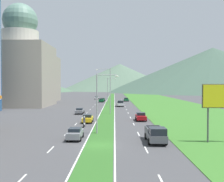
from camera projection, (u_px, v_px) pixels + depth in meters
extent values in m
plane|color=#424244|center=(99.00, 145.00, 29.43)|extent=(600.00, 600.00, 0.00)
cube|color=#2D6023|center=(110.00, 105.00, 89.41)|extent=(3.20, 240.00, 0.06)
cube|color=#387028|center=(169.00, 105.00, 89.21)|extent=(24.00, 240.00, 0.06)
cube|color=silver|center=(20.00, 181.00, 18.50)|extent=(0.16, 2.80, 0.01)
cube|color=silver|center=(51.00, 149.00, 27.51)|extent=(0.16, 2.80, 0.01)
cube|color=silver|center=(66.00, 134.00, 36.52)|extent=(0.16, 2.80, 0.01)
cube|color=silver|center=(76.00, 124.00, 45.53)|extent=(0.16, 2.80, 0.01)
cube|color=silver|center=(82.00, 118.00, 54.54)|extent=(0.16, 2.80, 0.01)
cube|color=silver|center=(87.00, 113.00, 63.55)|extent=(0.16, 2.80, 0.01)
cube|color=silver|center=(90.00, 110.00, 72.56)|extent=(0.16, 2.80, 0.01)
cube|color=silver|center=(93.00, 107.00, 81.57)|extent=(0.16, 2.80, 0.01)
cube|color=silver|center=(95.00, 105.00, 90.58)|extent=(0.16, 2.80, 0.01)
cube|color=silver|center=(97.00, 103.00, 99.59)|extent=(0.16, 2.80, 0.01)
cube|color=silver|center=(98.00, 101.00, 108.60)|extent=(0.16, 2.80, 0.01)
cube|color=silver|center=(100.00, 100.00, 117.61)|extent=(0.16, 2.80, 0.01)
cube|color=silver|center=(101.00, 99.00, 126.62)|extent=(0.16, 2.80, 0.01)
cube|color=silver|center=(162.00, 181.00, 18.40)|extent=(0.16, 2.80, 0.01)
cube|color=silver|center=(146.00, 150.00, 27.41)|extent=(0.16, 2.80, 0.01)
cube|color=silver|center=(138.00, 134.00, 36.42)|extent=(0.16, 2.80, 0.01)
cube|color=silver|center=(134.00, 124.00, 45.43)|extent=(0.16, 2.80, 0.01)
cube|color=silver|center=(130.00, 118.00, 54.44)|extent=(0.16, 2.80, 0.01)
cube|color=silver|center=(128.00, 113.00, 63.45)|extent=(0.16, 2.80, 0.01)
cube|color=silver|center=(127.00, 110.00, 72.46)|extent=(0.16, 2.80, 0.01)
cube|color=silver|center=(125.00, 107.00, 81.47)|extent=(0.16, 2.80, 0.01)
cube|color=silver|center=(124.00, 105.00, 90.48)|extent=(0.16, 2.80, 0.01)
cube|color=silver|center=(123.00, 103.00, 99.49)|extent=(0.16, 2.80, 0.01)
cube|color=silver|center=(123.00, 101.00, 108.50)|extent=(0.16, 2.80, 0.01)
cube|color=silver|center=(122.00, 100.00, 117.51)|extent=(0.16, 2.80, 0.01)
cube|color=silver|center=(121.00, 99.00, 126.52)|extent=(0.16, 2.80, 0.01)
cube|color=silver|center=(105.00, 105.00, 89.43)|extent=(0.16, 240.00, 0.01)
cube|color=silver|center=(115.00, 105.00, 89.39)|extent=(0.16, 240.00, 0.01)
cube|color=#9E9384|center=(21.00, 75.00, 84.80)|extent=(19.29, 19.29, 20.13)
cylinder|color=beige|center=(20.00, 38.00, 84.52)|extent=(11.75, 11.75, 4.48)
sphere|color=slate|center=(20.00, 21.00, 84.39)|extent=(11.19, 11.19, 11.19)
cube|color=#9E9384|center=(37.00, 79.00, 109.90)|extent=(16.92, 16.92, 19.02)
cone|color=#47664C|center=(15.00, 82.00, 273.26)|extent=(123.81, 123.81, 21.32)
cone|color=#516B56|center=(120.00, 77.00, 322.11)|extent=(146.78, 146.78, 33.40)
cone|color=#3D5647|center=(213.00, 70.00, 261.29)|extent=(213.56, 213.56, 44.74)
cylinder|color=#99999E|center=(97.00, 104.00, 36.26)|extent=(0.18, 0.18, 8.45)
cylinder|color=#99999E|center=(107.00, 75.00, 36.05)|extent=(2.81, 0.31, 0.10)
ellipsoid|color=silver|center=(117.00, 76.00, 35.94)|extent=(0.56, 0.28, 0.20)
cylinder|color=#99999E|center=(110.00, 91.00, 61.43)|extent=(0.18, 0.18, 10.90)
cylinder|color=#99999E|center=(104.00, 69.00, 61.31)|extent=(3.18, 0.14, 0.10)
ellipsoid|color=silver|center=(97.00, 70.00, 61.31)|extent=(0.56, 0.28, 0.20)
cylinder|color=#99999E|center=(108.00, 92.00, 86.68)|extent=(0.18, 0.18, 9.31)
cylinder|color=#99999E|center=(111.00, 78.00, 86.45)|extent=(2.63, 0.33, 0.10)
ellipsoid|color=silver|center=(115.00, 79.00, 86.32)|extent=(0.56, 0.28, 0.20)
cylinder|color=#4C4C51|center=(208.00, 125.00, 30.68)|extent=(0.20, 0.20, 4.25)
cube|color=yellow|center=(221.00, 96.00, 30.49)|extent=(4.21, 0.16, 2.67)
cube|color=#4C4C51|center=(221.00, 96.00, 30.61)|extent=(4.41, 0.08, 2.87)
cube|color=#0C5128|center=(103.00, 100.00, 109.73)|extent=(1.72, 4.70, 0.66)
cube|color=black|center=(103.00, 98.00, 109.53)|extent=(1.48, 2.07, 0.44)
cylinder|color=black|center=(101.00, 100.00, 111.20)|extent=(0.22, 0.64, 0.64)
cylinder|color=black|center=(105.00, 100.00, 111.18)|extent=(0.22, 0.64, 0.64)
cylinder|color=black|center=(101.00, 101.00, 108.28)|extent=(0.22, 0.64, 0.64)
cylinder|color=black|center=(105.00, 101.00, 108.27)|extent=(0.22, 0.64, 0.64)
cube|color=silver|center=(97.00, 98.00, 126.49)|extent=(1.82, 4.71, 0.61)
cube|color=black|center=(97.00, 97.00, 126.29)|extent=(1.56, 2.07, 0.41)
cylinder|color=black|center=(95.00, 98.00, 127.96)|extent=(0.22, 0.64, 0.64)
cylinder|color=black|center=(99.00, 98.00, 127.95)|extent=(0.22, 0.64, 0.64)
cylinder|color=black|center=(95.00, 99.00, 125.05)|extent=(0.22, 0.64, 0.64)
cylinder|color=black|center=(98.00, 99.00, 125.03)|extent=(0.22, 0.64, 0.64)
cube|color=#0C5128|center=(101.00, 100.00, 104.29)|extent=(1.89, 4.59, 0.77)
cube|color=black|center=(101.00, 99.00, 104.10)|extent=(1.62, 2.02, 0.45)
cylinder|color=black|center=(99.00, 101.00, 105.73)|extent=(0.22, 0.64, 0.64)
cylinder|color=black|center=(104.00, 101.00, 105.72)|extent=(0.22, 0.64, 0.64)
cylinder|color=black|center=(99.00, 102.00, 102.89)|extent=(0.22, 0.64, 0.64)
cylinder|color=black|center=(103.00, 102.00, 102.87)|extent=(0.22, 0.64, 0.64)
cube|color=maroon|center=(141.00, 117.00, 49.79)|extent=(1.86, 4.05, 0.72)
cube|color=black|center=(141.00, 114.00, 49.93)|extent=(1.60, 1.78, 0.55)
cylinder|color=black|center=(146.00, 120.00, 48.53)|extent=(0.22, 0.64, 0.64)
cylinder|color=black|center=(137.00, 120.00, 48.55)|extent=(0.22, 0.64, 0.64)
cylinder|color=black|center=(145.00, 118.00, 51.04)|extent=(0.22, 0.64, 0.64)
cylinder|color=black|center=(136.00, 118.00, 51.06)|extent=(0.22, 0.64, 0.64)
cube|color=slate|center=(80.00, 111.00, 61.82)|extent=(1.71, 4.43, 0.66)
cube|color=black|center=(80.00, 109.00, 61.63)|extent=(1.47, 1.95, 0.41)
cylinder|color=black|center=(77.00, 112.00, 63.21)|extent=(0.22, 0.64, 0.64)
cylinder|color=black|center=(84.00, 112.00, 63.19)|extent=(0.22, 0.64, 0.64)
cylinder|color=black|center=(76.00, 113.00, 60.46)|extent=(0.22, 0.64, 0.64)
cylinder|color=black|center=(83.00, 113.00, 60.45)|extent=(0.22, 0.64, 0.64)
cube|color=yellow|center=(88.00, 119.00, 47.33)|extent=(1.73, 4.11, 0.68)
cube|color=black|center=(88.00, 116.00, 47.15)|extent=(1.48, 1.81, 0.51)
cylinder|color=black|center=(84.00, 120.00, 48.62)|extent=(0.22, 0.64, 0.64)
cylinder|color=black|center=(93.00, 120.00, 48.60)|extent=(0.22, 0.64, 0.64)
cylinder|color=black|center=(82.00, 122.00, 46.07)|extent=(0.22, 0.64, 0.64)
cylinder|color=black|center=(92.00, 122.00, 46.05)|extent=(0.22, 0.64, 0.64)
cube|color=slate|center=(75.00, 134.00, 32.69)|extent=(1.70, 4.16, 0.74)
cube|color=black|center=(75.00, 130.00, 32.51)|extent=(1.46, 1.83, 0.42)
cylinder|color=black|center=(71.00, 135.00, 33.99)|extent=(0.22, 0.64, 0.64)
cylinder|color=black|center=(83.00, 135.00, 33.98)|extent=(0.22, 0.64, 0.64)
cylinder|color=black|center=(67.00, 139.00, 31.42)|extent=(0.22, 0.64, 0.64)
cylinder|color=black|center=(80.00, 139.00, 31.40)|extent=(0.22, 0.64, 0.64)
cube|color=#0C5128|center=(126.00, 100.00, 109.51)|extent=(1.86, 4.01, 0.66)
cube|color=black|center=(126.00, 98.00, 109.66)|extent=(1.60, 1.76, 0.55)
cylinder|color=black|center=(128.00, 101.00, 108.27)|extent=(0.22, 0.64, 0.64)
cylinder|color=black|center=(124.00, 101.00, 108.29)|extent=(0.22, 0.64, 0.64)
cylinder|color=black|center=(128.00, 100.00, 110.75)|extent=(0.22, 0.64, 0.64)
cylinder|color=black|center=(124.00, 100.00, 110.77)|extent=(0.22, 0.64, 0.64)
cube|color=#515459|center=(155.00, 135.00, 31.16)|extent=(2.00, 5.40, 0.80)
cube|color=black|center=(158.00, 131.00, 29.54)|extent=(1.84, 2.00, 0.80)
cube|color=#515459|center=(161.00, 129.00, 32.23)|extent=(0.10, 3.20, 0.44)
cube|color=#515459|center=(146.00, 129.00, 32.25)|extent=(0.10, 3.20, 0.44)
cube|color=#515459|center=(152.00, 127.00, 33.79)|extent=(1.84, 0.10, 0.44)
cylinder|color=black|center=(166.00, 142.00, 29.54)|extent=(0.26, 0.80, 0.80)
cylinder|color=black|center=(149.00, 142.00, 29.55)|extent=(0.26, 0.80, 0.80)
cylinder|color=black|center=(161.00, 136.00, 32.77)|extent=(0.26, 0.80, 0.80)
cylinder|color=black|center=(146.00, 136.00, 32.79)|extent=(0.26, 0.80, 0.80)
cube|color=silver|center=(120.00, 104.00, 83.24)|extent=(2.00, 5.40, 0.80)
cube|color=black|center=(120.00, 102.00, 81.62)|extent=(1.84, 2.00, 0.80)
cube|color=silver|center=(123.00, 102.00, 84.31)|extent=(0.10, 3.20, 0.44)
cube|color=silver|center=(117.00, 102.00, 84.33)|extent=(0.10, 3.20, 0.44)
cube|color=silver|center=(120.00, 101.00, 85.87)|extent=(1.84, 0.10, 0.44)
cylinder|color=black|center=(123.00, 106.00, 81.62)|extent=(0.26, 0.80, 0.80)
cylinder|color=black|center=(117.00, 106.00, 81.64)|extent=(0.26, 0.80, 0.80)
cylinder|color=black|center=(123.00, 105.00, 84.86)|extent=(0.26, 0.80, 0.80)
cylinder|color=black|center=(117.00, 105.00, 84.88)|extent=(0.26, 0.80, 0.80)
cylinder|color=black|center=(85.00, 125.00, 42.94)|extent=(0.10, 0.60, 0.60)
cylinder|color=black|center=(84.00, 126.00, 41.54)|extent=(0.12, 0.60, 0.60)
cube|color=silver|center=(84.00, 124.00, 42.24)|extent=(0.20, 1.12, 0.25)
ellipsoid|color=silver|center=(84.00, 122.00, 42.43)|extent=(0.24, 0.44, 0.24)
cube|color=#4C4C51|center=(84.00, 120.00, 42.12)|extent=(0.36, 0.28, 0.70)
sphere|color=silver|center=(84.00, 117.00, 42.16)|extent=(0.26, 0.26, 0.26)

